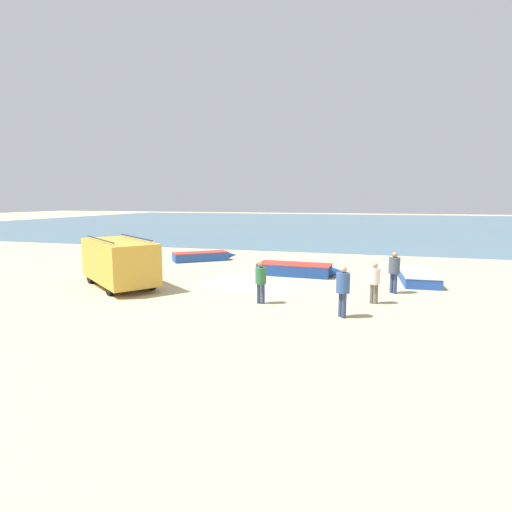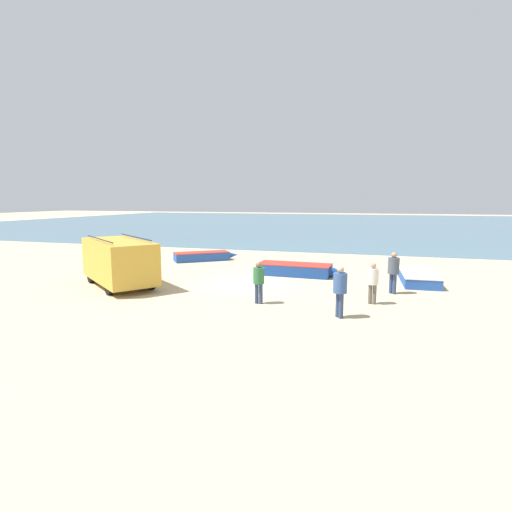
# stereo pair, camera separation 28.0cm
# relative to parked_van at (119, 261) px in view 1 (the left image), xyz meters

# --- Properties ---
(ground_plane) EXTENTS (200.00, 200.00, 0.00)m
(ground_plane) POSITION_rel_parked_van_xyz_m (5.31, 2.05, -1.17)
(ground_plane) COLOR tan
(sea_water) EXTENTS (120.00, 80.00, 0.01)m
(sea_water) POSITION_rel_parked_van_xyz_m (5.31, 54.05, -1.17)
(sea_water) COLOR #477084
(sea_water) RESTS_ON ground_plane
(parked_van) EXTENTS (5.20, 4.64, 2.25)m
(parked_van) POSITION_rel_parked_van_xyz_m (0.00, 0.00, 0.00)
(parked_van) COLOR gold
(parked_van) RESTS_ON ground_plane
(fishing_rowboat_0) EXTENTS (3.92, 3.32, 0.57)m
(fishing_rowboat_0) POSITION_rel_parked_van_xyz_m (0.54, 8.23, -0.89)
(fishing_rowboat_0) COLOR #234CA3
(fishing_rowboat_0) RESTS_ON ground_plane
(fishing_rowboat_1) EXTENTS (4.68, 1.69, 0.61)m
(fishing_rowboat_1) POSITION_rel_parked_van_xyz_m (7.38, 4.93, -0.86)
(fishing_rowboat_1) COLOR navy
(fishing_rowboat_1) RESTS_ON ground_plane
(fishing_rowboat_2) EXTENTS (1.74, 4.58, 0.50)m
(fishing_rowboat_2) POSITION_rel_parked_van_xyz_m (13.32, 4.98, -0.92)
(fishing_rowboat_2) COLOR #234CA3
(fishing_rowboat_2) RESTS_ON ground_plane
(fisherman_0) EXTENTS (0.43, 0.43, 1.62)m
(fisherman_0) POSITION_rel_parked_van_xyz_m (7.08, -1.20, -0.20)
(fisherman_0) COLOR navy
(fisherman_0) RESTS_ON ground_plane
(fisherman_1) EXTENTS (0.42, 0.42, 1.59)m
(fisherman_1) POSITION_rel_parked_van_xyz_m (11.25, -0.00, -0.22)
(fisherman_1) COLOR #5B564C
(fisherman_1) RESTS_ON ground_plane
(fisherman_2) EXTENTS (0.47, 0.47, 1.78)m
(fisherman_2) POSITION_rel_parked_van_xyz_m (12.06, 2.02, -0.11)
(fisherman_2) COLOR navy
(fisherman_2) RESTS_ON ground_plane
(fisherman_3) EXTENTS (0.46, 0.46, 1.77)m
(fisherman_3) POSITION_rel_parked_van_xyz_m (10.21, -2.17, -0.11)
(fisherman_3) COLOR navy
(fisherman_3) RESTS_ON ground_plane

